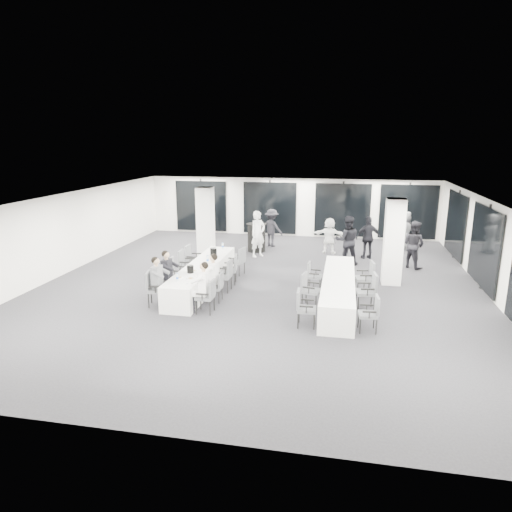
{
  "coord_description": "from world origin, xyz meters",
  "views": [
    {
      "loc": [
        2.59,
        -13.95,
        4.62
      ],
      "look_at": [
        -0.09,
        -0.2,
        1.02
      ],
      "focal_mm": 32.0,
      "sensor_mm": 36.0,
      "label": 1
    }
  ],
  "objects_px": {
    "chair_main_left_near": "(154,286)",
    "standing_guest_a": "(258,231)",
    "chair_main_left_mid": "(175,271)",
    "chair_main_right_near": "(208,294)",
    "chair_main_right_far": "(239,259)",
    "chair_side_left_mid": "(308,287)",
    "cocktail_table": "(256,237)",
    "standing_guest_h": "(414,241)",
    "standing_guest_e": "(406,228)",
    "chair_main_right_mid": "(226,274)",
    "chair_side_left_far": "(313,274)",
    "banquet_table_side": "(338,290)",
    "standing_guest_c": "(272,226)",
    "banquet_table_main": "(202,276)",
    "chair_main_left_far": "(192,257)",
    "standing_guest_b": "(347,237)",
    "chair_main_right_second": "(217,285)",
    "ice_bucket_near": "(190,269)",
    "standing_guest_g": "(209,217)",
    "chair_side_left_near": "(303,306)",
    "chair_side_right_far": "(367,276)",
    "chair_side_right_near": "(371,311)",
    "ice_bucket_far": "(214,252)",
    "chair_main_left_fourth": "(185,263)",
    "standing_guest_d": "(368,235)",
    "standing_guest_f": "(329,233)",
    "chair_main_left_second": "(165,281)",
    "chair_main_right_fourth": "(232,267)"
  },
  "relations": [
    {
      "from": "standing_guest_a",
      "to": "standing_guest_g",
      "type": "xyz_separation_m",
      "value": [
        -2.95,
        3.03,
        -0.02
      ]
    },
    {
      "from": "chair_main_right_second",
      "to": "standing_guest_c",
      "type": "height_order",
      "value": "standing_guest_c"
    },
    {
      "from": "chair_main_left_near",
      "to": "standing_guest_a",
      "type": "relative_size",
      "value": 0.48
    },
    {
      "from": "banquet_table_side",
      "to": "standing_guest_c",
      "type": "height_order",
      "value": "standing_guest_c"
    },
    {
      "from": "chair_main_left_mid",
      "to": "chair_main_right_near",
      "type": "distance_m",
      "value": 2.53
    },
    {
      "from": "chair_side_left_far",
      "to": "standing_guest_d",
      "type": "xyz_separation_m",
      "value": [
        1.86,
        4.23,
        0.47
      ]
    },
    {
      "from": "banquet_table_main",
      "to": "banquet_table_side",
      "type": "distance_m",
      "value": 4.34
    },
    {
      "from": "chair_side_left_far",
      "to": "standing_guest_d",
      "type": "bearing_deg",
      "value": 159.86
    },
    {
      "from": "banquet_table_side",
      "to": "chair_side_right_far",
      "type": "xyz_separation_m",
      "value": [
        0.84,
        0.91,
        0.21
      ]
    },
    {
      "from": "cocktail_table",
      "to": "standing_guest_d",
      "type": "relative_size",
      "value": 0.61
    },
    {
      "from": "standing_guest_g",
      "to": "chair_side_right_far",
      "type": "bearing_deg",
      "value": -28.6
    },
    {
      "from": "chair_main_right_fourth",
      "to": "standing_guest_e",
      "type": "relative_size",
      "value": 0.52
    },
    {
      "from": "chair_main_left_mid",
      "to": "standing_guest_g",
      "type": "height_order",
      "value": "standing_guest_g"
    },
    {
      "from": "chair_side_right_far",
      "to": "standing_guest_e",
      "type": "bearing_deg",
      "value": -25.34
    },
    {
      "from": "standing_guest_e",
      "to": "ice_bucket_near",
      "type": "bearing_deg",
      "value": 141.45
    },
    {
      "from": "cocktail_table",
      "to": "chair_main_right_near",
      "type": "relative_size",
      "value": 1.26
    },
    {
      "from": "standing_guest_a",
      "to": "ice_bucket_far",
      "type": "bearing_deg",
      "value": -156.98
    },
    {
      "from": "chair_main_right_mid",
      "to": "standing_guest_g",
      "type": "xyz_separation_m",
      "value": [
        -2.78,
        7.52,
        0.46
      ]
    },
    {
      "from": "chair_main_right_second",
      "to": "ice_bucket_near",
      "type": "bearing_deg",
      "value": 74.34
    },
    {
      "from": "chair_main_right_far",
      "to": "chair_side_left_mid",
      "type": "height_order",
      "value": "chair_main_right_far"
    },
    {
      "from": "cocktail_table",
      "to": "standing_guest_h",
      "type": "bearing_deg",
      "value": -12.97
    },
    {
      "from": "chair_main_right_far",
      "to": "ice_bucket_near",
      "type": "bearing_deg",
      "value": 174.72
    },
    {
      "from": "chair_main_left_near",
      "to": "ice_bucket_far",
      "type": "height_order",
      "value": "ice_bucket_far"
    },
    {
      "from": "standing_guest_e",
      "to": "chair_main_right_mid",
      "type": "bearing_deg",
      "value": 142.52
    },
    {
      "from": "standing_guest_c",
      "to": "standing_guest_g",
      "type": "xyz_separation_m",
      "value": [
        -3.21,
        1.16,
        0.09
      ]
    },
    {
      "from": "chair_main_right_mid",
      "to": "banquet_table_main",
      "type": "bearing_deg",
      "value": 75.47
    },
    {
      "from": "standing_guest_e",
      "to": "chair_side_left_mid",
      "type": "bearing_deg",
      "value": 159.71
    },
    {
      "from": "chair_side_right_near",
      "to": "standing_guest_a",
      "type": "bearing_deg",
      "value": 25.82
    },
    {
      "from": "chair_side_left_mid",
      "to": "ice_bucket_far",
      "type": "xyz_separation_m",
      "value": [
        -3.42,
        2.2,
        0.34
      ]
    },
    {
      "from": "chair_main_right_far",
      "to": "chair_side_left_far",
      "type": "distance_m",
      "value": 2.86
    },
    {
      "from": "chair_main_right_second",
      "to": "ice_bucket_near",
      "type": "distance_m",
      "value": 0.99
    },
    {
      "from": "banquet_table_side",
      "to": "chair_side_right_near",
      "type": "xyz_separation_m",
      "value": [
        0.83,
        -1.96,
        0.15
      ]
    },
    {
      "from": "standing_guest_e",
      "to": "standing_guest_g",
      "type": "bearing_deg",
      "value": 90.21
    },
    {
      "from": "chair_main_left_far",
      "to": "standing_guest_b",
      "type": "bearing_deg",
      "value": 113.18
    },
    {
      "from": "chair_main_left_far",
      "to": "chair_side_right_near",
      "type": "height_order",
      "value": "chair_main_left_far"
    },
    {
      "from": "chair_main_left_second",
      "to": "chair_main_right_fourth",
      "type": "xyz_separation_m",
      "value": [
        1.66,
        1.64,
        0.06
      ]
    },
    {
      "from": "chair_main_left_fourth",
      "to": "standing_guest_c",
      "type": "height_order",
      "value": "standing_guest_c"
    },
    {
      "from": "chair_side_left_far",
      "to": "chair_side_right_far",
      "type": "bearing_deg",
      "value": 87.67
    },
    {
      "from": "chair_main_right_mid",
      "to": "standing_guest_f",
      "type": "xyz_separation_m",
      "value": [
        2.97,
        5.56,
        0.28
      ]
    },
    {
      "from": "chair_main_left_near",
      "to": "chair_side_right_far",
      "type": "distance_m",
      "value": 6.37
    },
    {
      "from": "standing_guest_e",
      "to": "chair_main_left_near",
      "type": "bearing_deg",
      "value": 141.7
    },
    {
      "from": "cocktail_table",
      "to": "chair_main_right_near",
      "type": "bearing_deg",
      "value": -89.57
    },
    {
      "from": "cocktail_table",
      "to": "chair_main_left_far",
      "type": "distance_m",
      "value": 3.98
    },
    {
      "from": "standing_guest_e",
      "to": "standing_guest_f",
      "type": "xyz_separation_m",
      "value": [
        -3.16,
        -1.34,
        -0.08
      ]
    },
    {
      "from": "chair_main_left_fourth",
      "to": "ice_bucket_near",
      "type": "distance_m",
      "value": 1.91
    },
    {
      "from": "chair_main_right_second",
      "to": "ice_bucket_near",
      "type": "xyz_separation_m",
      "value": [
        -0.88,
        0.25,
        0.37
      ]
    },
    {
      "from": "chair_main_right_far",
      "to": "chair_main_right_near",
      "type": "bearing_deg",
      "value": -165.99
    },
    {
      "from": "chair_main_right_fourth",
      "to": "standing_guest_d",
      "type": "height_order",
      "value": "standing_guest_d"
    },
    {
      "from": "chair_main_right_second",
      "to": "chair_side_left_near",
      "type": "relative_size",
      "value": 0.91
    },
    {
      "from": "standing_guest_e",
      "to": "chair_side_right_near",
      "type": "bearing_deg",
      "value": 172.87
    }
  ]
}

